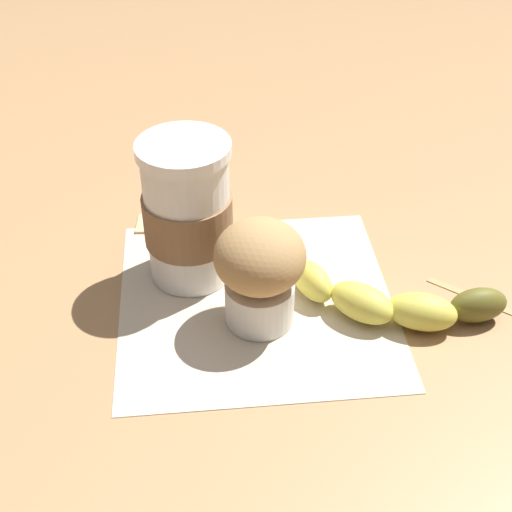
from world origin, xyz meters
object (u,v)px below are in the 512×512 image
at_px(muffin, 254,270).
at_px(banana, 392,301).
at_px(coffee_cup, 188,213).
at_px(sugar_packet, 161,223).

height_order(muffin, banana, muffin).
distance_m(coffee_cup, sugar_packet, 0.11).
bearing_deg(banana, muffin, 174.62).
distance_m(banana, sugar_packet, 0.26).
bearing_deg(muffin, coffee_cup, 125.21).
relative_size(banana, sugar_packet, 3.74).
relative_size(coffee_cup, banana, 0.74).
bearing_deg(sugar_packet, coffee_cup, -71.11).
relative_size(coffee_cup, sugar_packet, 2.79).
xyz_separation_m(muffin, banana, (0.12, -0.01, -0.04)).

